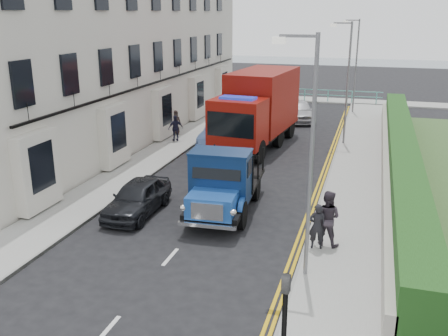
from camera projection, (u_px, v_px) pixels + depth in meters
ground at (192, 232)px, 17.77m from camera, size 120.00×120.00×0.00m
pavement_west at (160, 153)px, 27.40m from camera, size 2.40×38.00×0.12m
pavement_east at (357, 170)px, 24.50m from camera, size 2.60×38.00×0.12m
promenade at (306, 99)px, 44.23m from camera, size 30.00×2.50×0.12m
sea_plane at (335, 66)px, 72.56m from camera, size 120.00×120.00×0.00m
terrace_west at (118, 17)px, 30.11m from camera, size 6.31×30.20×14.25m
garden_east at (400, 157)px, 23.73m from camera, size 1.45×28.00×1.75m
seafront_railing at (305, 95)px, 43.34m from camera, size 13.00×0.08×1.11m
lamp_near at (308, 146)px, 13.59m from camera, size 1.23×0.18×7.00m
lamp_mid at (346, 76)px, 28.20m from camera, size 1.23×0.18×7.00m
lamp_far at (355, 61)px, 37.33m from camera, size 1.23×0.18×7.00m
traffic_signal at (284, 325)px, 9.03m from camera, size 0.16×0.20×3.10m
bedford_lorry at (222, 187)px, 18.75m from camera, size 2.51×5.63×2.60m
red_lorry at (258, 107)px, 28.43m from camera, size 3.52×8.39×4.28m
parked_car_front at (137, 197)px, 19.20m from camera, size 1.60×3.90×1.32m
parked_car_mid at (221, 133)px, 29.16m from camera, size 1.66×4.40×1.43m
parked_car_rear at (222, 133)px, 29.44m from camera, size 2.28×4.49×1.25m
seafront_car_left at (256, 104)px, 37.87m from camera, size 2.99×5.82×1.57m
seafront_car_right at (299, 111)px, 35.60m from camera, size 3.13×4.74×1.50m
pedestrian_east_near at (317, 226)px, 16.07m from camera, size 0.62×0.47×1.54m
pedestrian_east_far at (327, 218)px, 16.27m from camera, size 1.04×0.88×1.88m
pedestrian_west_near at (176, 128)px, 29.59m from camera, size 0.94×0.85×1.53m
pedestrian_west_far at (175, 122)px, 31.21m from camera, size 0.89×0.84×1.53m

